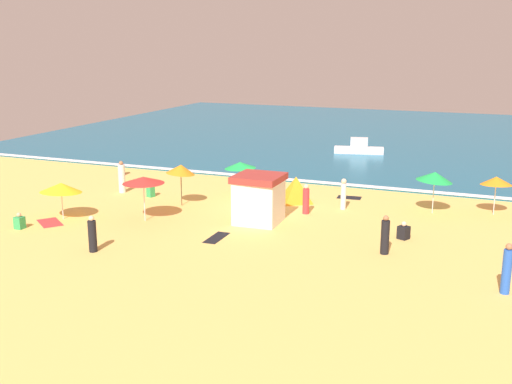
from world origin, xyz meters
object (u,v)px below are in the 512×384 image
beach_umbrella_1 (240,165)px  beach_tent (296,189)px  beach_umbrella_4 (143,180)px  beach_umbrella_3 (61,188)px  beachgoer_1 (19,222)px  beachgoer_9 (385,236)px  beachgoer_5 (306,200)px  beachgoer_8 (507,270)px  lifeguard_cabana (259,198)px  beachgoer_0 (404,232)px  beachgoer_6 (151,190)px  beachgoer_4 (122,178)px  beachgoer_3 (122,169)px  beachgoer_7 (343,194)px  beach_umbrella_2 (496,181)px  beach_umbrella_0 (181,169)px  beachgoer_2 (92,235)px  beach_umbrella_5 (435,177)px

beach_umbrella_1 → beach_tent: size_ratio=1.10×
beach_umbrella_1 → beach_umbrella_4: (-2.40, -6.39, 0.26)m
beach_umbrella_3 → beachgoer_1: size_ratio=3.33×
beach_umbrella_4 → beachgoer_9: (12.00, -0.39, -1.31)m
beachgoer_5 → beachgoer_9: size_ratio=0.94×
beachgoer_1 → beachgoer_8: bearing=1.1°
lifeguard_cabana → beachgoer_5: size_ratio=1.52×
beachgoer_0 → beachgoer_1: size_ratio=1.03×
beachgoer_1 → beachgoer_6: beachgoer_6 is taller
beach_umbrella_4 → beachgoer_5: bearing=31.5°
beachgoer_0 → beachgoer_5: bearing=156.4°
beach_umbrella_3 → beachgoer_4: 5.95m
beachgoer_3 → beachgoer_7: (15.94, -2.88, 0.43)m
beach_umbrella_2 → beachgoer_9: 9.22m
beach_umbrella_0 → beach_tent: 6.46m
beachgoer_0 → beachgoer_7: (-3.81, 3.93, 0.49)m
lifeguard_cabana → beach_umbrella_1: size_ratio=1.17×
lifeguard_cabana → beachgoer_1: lifeguard_cabana is taller
beach_umbrella_2 → beachgoer_3: (-23.42, 0.95, -1.39)m
beach_umbrella_2 → beachgoer_2: (-15.65, -12.61, -1.06)m
beach_umbrella_2 → beachgoer_5: beach_umbrella_2 is taller
beachgoer_5 → beachgoer_9: beachgoer_9 is taller
lifeguard_cabana → beachgoer_7: (3.27, 3.95, -0.39)m
beach_umbrella_5 → beachgoer_0: size_ratio=2.87×
lifeguard_cabana → beach_umbrella_0: (-5.10, 1.39, 0.79)m
beachgoer_1 → beachgoer_4: bearing=87.2°
beachgoer_1 → beachgoer_3: beachgoer_3 is taller
beach_umbrella_2 → beachgoer_9: bearing=-116.5°
beach_umbrella_3 → beach_umbrella_0: bearing=47.3°
beach_umbrella_2 → beachgoer_5: size_ratio=1.34×
beach_umbrella_0 → beachgoer_9: beach_umbrella_0 is taller
beach_umbrella_0 → beach_umbrella_5: 13.36m
beachgoer_4 → beachgoer_9: beachgoer_4 is taller
lifeguard_cabana → beachgoer_1: size_ratio=3.00×
beachgoer_1 → beachgoer_3: 12.41m
beach_umbrella_3 → beachgoer_2: bearing=-38.4°
beachgoer_1 → beach_umbrella_1: bearing=53.5°
beach_umbrella_0 → beachgoer_2: size_ratio=1.48×
lifeguard_cabana → beach_umbrella_3: lifeguard_cabana is taller
beachgoer_1 → beachgoer_9: bearing=10.1°
beach_umbrella_2 → beachgoer_6: bearing=-169.3°
beach_umbrella_3 → beachgoer_9: 16.05m
beach_umbrella_1 → beachgoer_9: (9.60, -6.79, -1.05)m
beach_umbrella_4 → beachgoer_0: bearing=8.9°
beach_umbrella_0 → beachgoer_9: 12.39m
beach_umbrella_1 → beach_umbrella_0: bearing=-125.1°
beach_umbrella_2 → beach_umbrella_3: (-20.10, -9.08, -0.16)m
beachgoer_6 → beachgoer_8: bearing=-21.0°
beach_umbrella_2 → beachgoer_2: beach_umbrella_2 is taller
beach_umbrella_5 → beachgoer_9: size_ratio=1.40×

